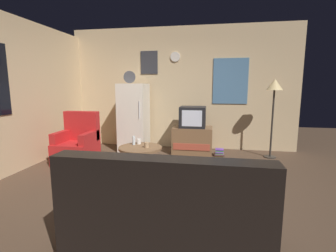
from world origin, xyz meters
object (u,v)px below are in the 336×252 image
object	(u,v)px
book_stack	(219,153)
mug_ceramic_white	(139,141)
armchair	(78,145)
tv_stand	(192,140)
crt_tv	(193,117)
wine_glass	(134,140)
fridge	(134,117)
mug_ceramic_tan	(147,145)
standing_lamp	(274,91)
couch	(166,218)
coffee_table	(141,160)

from	to	relation	value
book_stack	mug_ceramic_white	bearing A→B (deg)	-143.19
armchair	tv_stand	bearing A→B (deg)	25.73
crt_tv	wine_glass	bearing A→B (deg)	-126.10
fridge	wine_glass	xyz separation A→B (m)	(0.42, -1.31, -0.23)
fridge	mug_ceramic_white	size ratio (longest dim) A/B	19.67
fridge	book_stack	world-z (taller)	fridge
mug_ceramic_tan	crt_tv	bearing A→B (deg)	65.57
crt_tv	book_stack	size ratio (longest dim) A/B	2.69
crt_tv	armchair	world-z (taller)	crt_tv
standing_lamp	wine_glass	world-z (taller)	standing_lamp
tv_stand	mug_ceramic_white	bearing A→B (deg)	-125.46
crt_tv	mug_ceramic_white	size ratio (longest dim) A/B	6.00
tv_stand	crt_tv	world-z (taller)	crt_tv
mug_ceramic_tan	wine_glass	bearing A→B (deg)	149.59
mug_ceramic_tan	armchair	xyz separation A→B (m)	(-1.47, 0.39, -0.16)
tv_stand	armchair	world-z (taller)	armchair
fridge	crt_tv	distance (m)	1.33
couch	tv_stand	bearing A→B (deg)	90.64
tv_stand	mug_ceramic_tan	distance (m)	1.57
armchair	coffee_table	bearing A→B (deg)	-15.20
wine_glass	mug_ceramic_white	xyz separation A→B (m)	(0.07, 0.07, -0.03)
coffee_table	wine_glass	bearing A→B (deg)	139.23
tv_stand	book_stack	bearing A→B (deg)	-11.84
tv_stand	crt_tv	xyz separation A→B (m)	(0.00, -0.00, 0.51)
mug_ceramic_white	book_stack	size ratio (longest dim) A/B	0.45
mug_ceramic_tan	couch	bearing A→B (deg)	-70.14
tv_stand	standing_lamp	bearing A→B (deg)	-1.30
fridge	tv_stand	size ratio (longest dim) A/B	2.11
fridge	book_stack	bearing A→B (deg)	-5.30
wine_glass	tv_stand	bearing A→B (deg)	53.95
coffee_table	book_stack	world-z (taller)	coffee_table
armchair	standing_lamp	bearing A→B (deg)	14.82
crt_tv	coffee_table	size ratio (longest dim) A/B	0.75
fridge	armchair	xyz separation A→B (m)	(-0.78, -1.07, -0.42)
standing_lamp	coffee_table	world-z (taller)	standing_lamp
armchair	couch	world-z (taller)	armchair
coffee_table	mug_ceramic_white	bearing A→B (deg)	112.90
mug_ceramic_white	mug_ceramic_tan	size ratio (longest dim) A/B	1.00
mug_ceramic_white	mug_ceramic_tan	world-z (taller)	same
coffee_table	wine_glass	xyz separation A→B (m)	(-0.15, 0.13, 0.30)
coffee_table	couch	distance (m)	2.06
tv_stand	couch	world-z (taller)	couch
tv_stand	couch	size ratio (longest dim) A/B	0.49
standing_lamp	coffee_table	size ratio (longest dim) A/B	2.21
mug_ceramic_white	book_stack	world-z (taller)	mug_ceramic_white
fridge	wine_glass	bearing A→B (deg)	-72.29
fridge	coffee_table	size ratio (longest dim) A/B	2.46
crt_tv	mug_ceramic_tan	world-z (taller)	crt_tv
mug_ceramic_tan	couch	size ratio (longest dim) A/B	0.05
crt_tv	armchair	bearing A→B (deg)	-154.30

